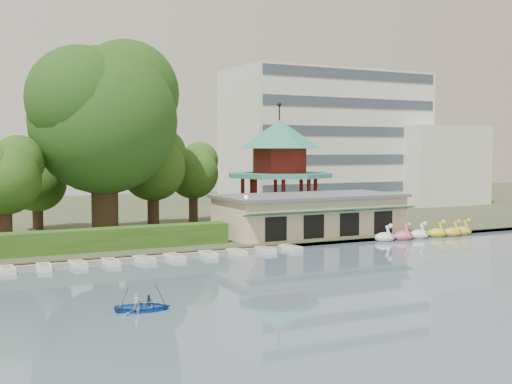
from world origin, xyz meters
TOP-DOWN VIEW (x-y plane):
  - ground_plane at (0.00, 0.00)m, footprint 220.00×220.00m
  - shore at (0.00, 52.00)m, footprint 220.00×70.00m
  - embankment at (0.00, 17.30)m, footprint 220.00×0.60m
  - dock at (-12.00, 17.20)m, footprint 34.00×1.60m
  - boathouse at (10.00, 21.97)m, footprint 18.60×9.39m
  - pavilion at (12.00, 32.00)m, footprint 12.40×12.40m
  - office_building at (32.67, 49.00)m, footprint 38.00×18.00m
  - hedge at (-15.00, 20.50)m, footprint 30.00×2.00m
  - lamp_post at (1.50, 19.00)m, footprint 0.36×0.36m
  - big_tree at (-8.81, 28.22)m, footprint 15.25×14.21m
  - small_trees at (-11.77, 31.53)m, footprint 39.02×16.17m
  - swan_boats at (20.34, 16.50)m, footprint 12.26×2.00m
  - moored_rowboats at (-11.33, 15.81)m, footprint 32.41×2.63m
  - rowboat_with_passengers at (-13.46, 0.83)m, footprint 4.88×4.08m

SIDE VIEW (x-z plane):
  - ground_plane at x=0.00m, z-range 0.00..0.00m
  - dock at x=-12.00m, z-range 0.00..0.24m
  - embankment at x=0.00m, z-range 0.00..0.30m
  - moored_rowboats at x=-11.33m, z-range 0.00..0.36m
  - shore at x=0.00m, z-range 0.00..0.40m
  - swan_boats at x=20.34m, z-range -0.56..1.35m
  - rowboat_with_passengers at x=-13.46m, z-range -0.57..1.44m
  - hedge at x=-15.00m, z-range 0.40..2.20m
  - boathouse at x=10.00m, z-range 0.42..4.32m
  - lamp_post at x=1.50m, z-range 1.20..5.48m
  - small_trees at x=-11.77m, z-range 1.15..11.76m
  - pavilion at x=12.00m, z-range 0.73..14.23m
  - office_building at x=32.67m, z-range -0.27..19.73m
  - big_tree at x=-8.81m, z-range 2.85..21.97m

